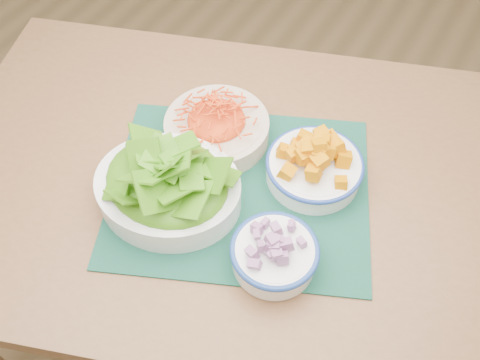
# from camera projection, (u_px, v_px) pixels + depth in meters

# --- Properties ---
(ground) EXTENTS (4.00, 4.00, 0.00)m
(ground) POSITION_uv_depth(u_px,v_px,m) (183.00, 239.00, 1.85)
(ground) COLOR #9C7A4B
(ground) RESTS_ON ground
(table) EXTENTS (1.41, 1.17, 0.75)m
(table) POSITION_uv_depth(u_px,v_px,m) (232.00, 202.00, 1.15)
(table) COLOR brown
(table) RESTS_ON ground
(placemat) EXTENTS (0.63, 0.58, 0.00)m
(placemat) POSITION_uv_depth(u_px,v_px,m) (240.00, 190.00, 1.05)
(placemat) COLOR #0B3025
(placemat) RESTS_ON table
(carrot_bowl) EXTENTS (0.23, 0.23, 0.08)m
(carrot_bowl) POSITION_uv_depth(u_px,v_px,m) (217.00, 125.00, 1.10)
(carrot_bowl) COLOR beige
(carrot_bowl) RESTS_ON placemat
(squash_bowl) EXTENTS (0.20, 0.20, 0.09)m
(squash_bowl) POSITION_uv_depth(u_px,v_px,m) (315.00, 164.00, 1.03)
(squash_bowl) COLOR white
(squash_bowl) RESTS_ON placemat
(lettuce_bowl) EXTENTS (0.33, 0.30, 0.13)m
(lettuce_bowl) POSITION_uv_depth(u_px,v_px,m) (167.00, 182.00, 0.99)
(lettuce_bowl) COLOR white
(lettuce_bowl) RESTS_ON placemat
(onion_bowl) EXTENTS (0.18, 0.18, 0.08)m
(onion_bowl) POSITION_uv_depth(u_px,v_px,m) (275.00, 252.00, 0.92)
(onion_bowl) COLOR white
(onion_bowl) RESTS_ON placemat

